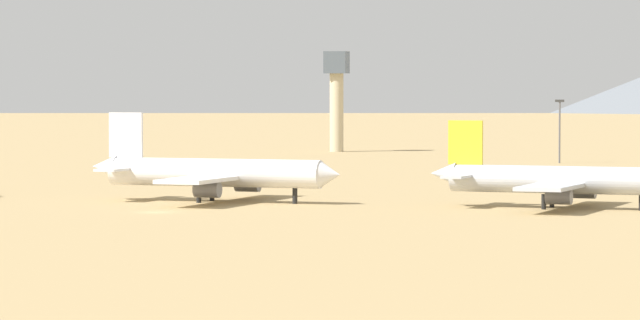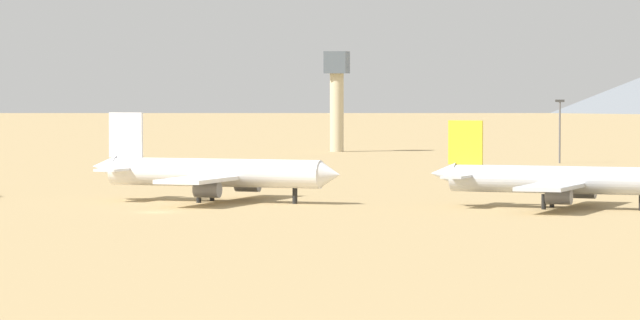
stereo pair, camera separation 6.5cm
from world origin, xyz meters
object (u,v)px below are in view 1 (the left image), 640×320
(parked_jet_white_3, at_px, (213,173))
(parked_jet_yellow_4, at_px, (556,180))
(light_pole_mid, at_px, (560,126))
(control_tower, at_px, (337,91))

(parked_jet_white_3, distance_m, parked_jet_yellow_4, 46.91)
(light_pole_mid, bearing_deg, parked_jet_white_3, -103.97)
(control_tower, bearing_deg, parked_jet_yellow_4, -69.75)
(parked_jet_white_3, xyz_separation_m, control_tower, (-23.42, 186.99, 10.17))
(control_tower, bearing_deg, parked_jet_white_3, -82.86)
(parked_jet_white_3, xyz_separation_m, parked_jet_yellow_4, (46.79, -3.37, -0.27))
(parked_jet_yellow_4, relative_size, control_tower, 1.46)
(parked_jet_yellow_4, distance_m, control_tower, 203.16)
(parked_jet_yellow_4, bearing_deg, control_tower, 118.60)
(control_tower, relative_size, light_pole_mid, 1.84)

